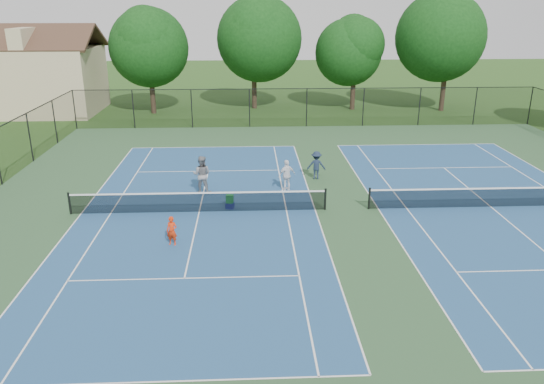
{
  "coord_description": "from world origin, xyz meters",
  "views": [
    {
      "loc": [
        -4.65,
        -23.28,
        9.28
      ],
      "look_at": [
        -3.61,
        -1.0,
        1.3
      ],
      "focal_mm": 35.0,
      "sensor_mm": 36.0,
      "label": 1
    }
  ],
  "objects_px": {
    "clapboard_house": "(39,77)",
    "instructor": "(202,174)",
    "ball_crate": "(230,205)",
    "tree_back_c": "(355,48)",
    "tree_back_b": "(254,35)",
    "tree_back_d": "(449,33)",
    "child_player": "(172,231)",
    "bystander_a": "(287,175)",
    "bystander_b": "(316,165)",
    "ball_hopper": "(230,199)",
    "tree_back_a": "(149,43)"
  },
  "relations": [
    {
      "from": "tree_back_b",
      "to": "ball_hopper",
      "type": "xyz_separation_m",
      "value": [
        -1.57,
        -25.6,
        -6.11
      ]
    },
    {
      "from": "clapboard_house",
      "to": "tree_back_d",
      "type": "bearing_deg",
      "value": -1.59
    },
    {
      "from": "instructor",
      "to": "bystander_b",
      "type": "bearing_deg",
      "value": -152.57
    },
    {
      "from": "tree_back_a",
      "to": "instructor",
      "type": "distance_m",
      "value": 22.67
    },
    {
      "from": "tree_back_b",
      "to": "bystander_a",
      "type": "distance_m",
      "value": 23.85
    },
    {
      "from": "tree_back_b",
      "to": "instructor",
      "type": "xyz_separation_m",
      "value": [
        -3.05,
        -23.28,
        -5.61
      ]
    },
    {
      "from": "tree_back_a",
      "to": "bystander_a",
      "type": "relative_size",
      "value": 5.57
    },
    {
      "from": "tree_back_a",
      "to": "ball_hopper",
      "type": "bearing_deg",
      "value": -72.51
    },
    {
      "from": "child_player",
      "to": "clapboard_house",
      "type": "bearing_deg",
      "value": 132.63
    },
    {
      "from": "instructor",
      "to": "ball_crate",
      "type": "bearing_deg",
      "value": 132.11
    },
    {
      "from": "tree_back_a",
      "to": "instructor",
      "type": "bearing_deg",
      "value": -74.38
    },
    {
      "from": "ball_hopper",
      "to": "child_player",
      "type": "bearing_deg",
      "value": -119.3
    },
    {
      "from": "bystander_b",
      "to": "bystander_a",
      "type": "bearing_deg",
      "value": 54.52
    },
    {
      "from": "clapboard_house",
      "to": "bystander_a",
      "type": "distance_m",
      "value": 30.12
    },
    {
      "from": "tree_back_c",
      "to": "bystander_b",
      "type": "relative_size",
      "value": 5.31
    },
    {
      "from": "bystander_a",
      "to": "bystander_b",
      "type": "relative_size",
      "value": 1.04
    },
    {
      "from": "tree_back_b",
      "to": "tree_back_d",
      "type": "bearing_deg",
      "value": -6.71
    },
    {
      "from": "bystander_a",
      "to": "ball_crate",
      "type": "distance_m",
      "value": 3.89
    },
    {
      "from": "tree_back_a",
      "to": "tree_back_d",
      "type": "relative_size",
      "value": 0.88
    },
    {
      "from": "clapboard_house",
      "to": "child_player",
      "type": "xyz_separation_m",
      "value": [
        15.22,
        -28.54,
        -2.48
      ]
    },
    {
      "from": "ball_crate",
      "to": "tree_back_c",
      "type": "bearing_deg",
      "value": 66.76
    },
    {
      "from": "child_player",
      "to": "ball_hopper",
      "type": "xyz_separation_m",
      "value": [
        2.21,
        3.94,
        -0.12
      ]
    },
    {
      "from": "clapboard_house",
      "to": "bystander_b",
      "type": "height_order",
      "value": "clapboard_house"
    },
    {
      "from": "child_player",
      "to": "ball_crate",
      "type": "bearing_deg",
      "value": 75.26
    },
    {
      "from": "ball_crate",
      "to": "clapboard_house",
      "type": "bearing_deg",
      "value": 125.33
    },
    {
      "from": "tree_back_b",
      "to": "tree_back_c",
      "type": "relative_size",
      "value": 1.19
    },
    {
      "from": "tree_back_a",
      "to": "ball_crate",
      "type": "relative_size",
      "value": 25.02
    },
    {
      "from": "clapboard_house",
      "to": "instructor",
      "type": "relative_size",
      "value": 5.5
    },
    {
      "from": "bystander_a",
      "to": "bystander_b",
      "type": "height_order",
      "value": "bystander_a"
    },
    {
      "from": "tree_back_c",
      "to": "child_player",
      "type": "relative_size",
      "value": 6.9
    },
    {
      "from": "child_player",
      "to": "instructor",
      "type": "xyz_separation_m",
      "value": [
        0.73,
        6.26,
        0.37
      ]
    },
    {
      "from": "child_player",
      "to": "ball_hopper",
      "type": "relative_size",
      "value": 3.16
    },
    {
      "from": "bystander_a",
      "to": "ball_hopper",
      "type": "distance_m",
      "value": 3.84
    },
    {
      "from": "tree_back_b",
      "to": "child_player",
      "type": "relative_size",
      "value": 8.24
    },
    {
      "from": "child_player",
      "to": "bystander_a",
      "type": "bearing_deg",
      "value": 66.07
    },
    {
      "from": "clapboard_house",
      "to": "child_player",
      "type": "distance_m",
      "value": 32.44
    },
    {
      "from": "clapboard_house",
      "to": "bystander_a",
      "type": "height_order",
      "value": "clapboard_house"
    },
    {
      "from": "tree_back_b",
      "to": "tree_back_c",
      "type": "xyz_separation_m",
      "value": [
        9.0,
        -1.0,
        -1.11
      ]
    },
    {
      "from": "child_player",
      "to": "ball_crate",
      "type": "relative_size",
      "value": 3.33
    },
    {
      "from": "tree_back_b",
      "to": "clapboard_house",
      "type": "height_order",
      "value": "tree_back_b"
    },
    {
      "from": "tree_back_c",
      "to": "bystander_a",
      "type": "relative_size",
      "value": 5.11
    },
    {
      "from": "tree_back_a",
      "to": "clapboard_house",
      "type": "bearing_deg",
      "value": 174.29
    },
    {
      "from": "child_player",
      "to": "bystander_a",
      "type": "xyz_separation_m",
      "value": [
        5.12,
        6.44,
        0.21
      ]
    },
    {
      "from": "bystander_a",
      "to": "ball_hopper",
      "type": "relative_size",
      "value": 4.27
    },
    {
      "from": "tree_back_c",
      "to": "instructor",
      "type": "relative_size",
      "value": 4.27
    },
    {
      "from": "tree_back_a",
      "to": "bystander_a",
      "type": "height_order",
      "value": "tree_back_a"
    },
    {
      "from": "tree_back_b",
      "to": "clapboard_house",
      "type": "xyz_separation_m",
      "value": [
        -19.0,
        -1.0,
        -3.5
      ]
    },
    {
      "from": "child_player",
      "to": "ball_hopper",
      "type": "distance_m",
      "value": 4.52
    },
    {
      "from": "ball_crate",
      "to": "ball_hopper",
      "type": "relative_size",
      "value": 0.95
    },
    {
      "from": "tree_back_c",
      "to": "ball_hopper",
      "type": "xyz_separation_m",
      "value": [
        -10.57,
        -24.6,
        -4.99
      ]
    }
  ]
}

